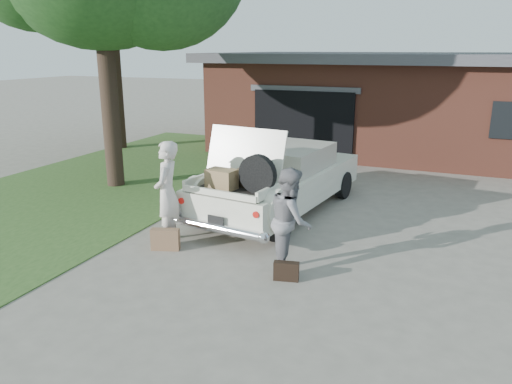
% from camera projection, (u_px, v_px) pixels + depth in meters
% --- Properties ---
extents(ground, '(90.00, 90.00, 0.00)m').
position_uv_depth(ground, '(242.00, 265.00, 8.28)').
color(ground, gray).
rests_on(ground, ground).
extents(grass_strip, '(6.00, 16.00, 0.02)m').
position_uv_depth(grass_strip, '(97.00, 186.00, 12.98)').
color(grass_strip, '#2D4C1E').
rests_on(grass_strip, ground).
extents(house, '(12.80, 7.80, 3.30)m').
position_uv_depth(house, '(400.00, 101.00, 17.61)').
color(house, brown).
rests_on(house, ground).
extents(sedan, '(2.52, 5.17, 2.03)m').
position_uv_depth(sedan, '(279.00, 179.00, 10.79)').
color(sedan, white).
rests_on(sedan, ground).
extents(woman_left, '(0.64, 0.79, 1.89)m').
position_uv_depth(woman_left, '(167.00, 193.00, 9.01)').
color(woman_left, beige).
rests_on(woman_left, ground).
extents(woman_right, '(0.92, 1.01, 1.69)m').
position_uv_depth(woman_right, '(291.00, 220.00, 7.88)').
color(woman_right, slate).
rests_on(woman_right, ground).
extents(suitcase_left, '(0.53, 0.31, 0.39)m').
position_uv_depth(suitcase_left, '(165.00, 239.00, 8.85)').
color(suitcase_left, '#866044').
rests_on(suitcase_left, ground).
extents(suitcase_right, '(0.41, 0.20, 0.30)m').
position_uv_depth(suitcase_right, '(286.00, 271.00, 7.69)').
color(suitcase_right, black).
rests_on(suitcase_right, ground).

